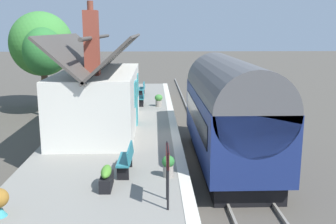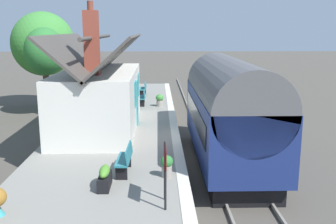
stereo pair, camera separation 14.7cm
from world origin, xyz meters
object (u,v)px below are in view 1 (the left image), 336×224
(bench_near_building, at_px, (142,88))
(planter_edge_far, at_px, (159,100))
(station_building, at_px, (99,97))
(planter_by_door, at_px, (106,178))
(bench_by_lamp, at_px, (127,159))
(tree_behind_building, at_px, (42,44))
(tree_mid_background, at_px, (43,52))
(bench_mid_platform, at_px, (141,97))
(planter_corner_building, at_px, (168,165))
(station_sign_board, at_px, (168,161))
(train, at_px, (230,112))

(bench_near_building, xyz_separation_m, planter_edge_far, (-3.96, -1.06, -0.08))
(station_building, xyz_separation_m, planter_edge_far, (5.06, -2.73, -1.08))
(bench_near_building, relative_size, planter_by_door, 1.52)
(bench_by_lamp, height_order, tree_behind_building, tree_behind_building)
(bench_by_lamp, relative_size, tree_behind_building, 0.21)
(planter_edge_far, distance_m, tree_behind_building, 9.82)
(planter_by_door, height_order, tree_mid_background, tree_mid_background)
(planter_by_door, bearing_deg, station_building, 9.04)
(bench_by_lamp, bearing_deg, bench_mid_platform, -0.58)
(planter_by_door, distance_m, planter_edge_far, 12.03)
(planter_corner_building, xyz_separation_m, station_sign_board, (-1.93, 0.09, 0.82))
(planter_by_door, bearing_deg, station_sign_board, -123.54)
(station_building, height_order, planter_corner_building, station_building)
(bench_near_building, relative_size, planter_corner_building, 2.06)
(bench_by_lamp, height_order, bench_near_building, same)
(bench_by_lamp, xyz_separation_m, tree_mid_background, (12.58, 5.88, 2.59))
(station_building, height_order, planter_edge_far, station_building)
(train, xyz_separation_m, planter_corner_building, (-3.63, 2.57, -0.86))
(train, bearing_deg, tree_mid_background, 46.33)
(station_sign_board, relative_size, tree_mid_background, 0.28)
(station_building, bearing_deg, station_sign_board, -160.69)
(tree_behind_building, bearing_deg, station_building, -152.20)
(planter_by_door, bearing_deg, tree_mid_background, 21.40)
(train, relative_size, planter_by_door, 9.16)
(bench_by_lamp, relative_size, bench_near_building, 1.01)
(train, relative_size, bench_by_lamp, 5.99)
(station_sign_board, xyz_separation_m, tree_mid_background, (14.86, 7.09, 1.88))
(planter_edge_far, height_order, tree_mid_background, tree_mid_background)
(tree_behind_building, bearing_deg, planter_by_door, -159.35)
(planter_by_door, relative_size, tree_mid_background, 0.17)
(bench_by_lamp, relative_size, bench_mid_platform, 1.00)
(planter_edge_far, relative_size, station_sign_board, 0.49)
(train, xyz_separation_m, bench_near_building, (11.45, 3.79, -0.76))
(planter_by_door, height_order, station_sign_board, station_sign_board)
(train, bearing_deg, station_building, 66.00)
(bench_near_building, bearing_deg, tree_behind_building, 82.46)
(bench_by_lamp, height_order, planter_corner_building, bench_by_lamp)
(bench_near_building, bearing_deg, bench_mid_platform, -179.29)
(train, height_order, bench_mid_platform, train)
(planter_by_door, bearing_deg, tree_behind_building, 20.65)
(bench_by_lamp, xyz_separation_m, planter_edge_far, (10.77, -1.14, -0.08))
(planter_corner_building, bearing_deg, station_building, 25.50)
(bench_mid_platform, bearing_deg, planter_edge_far, -114.54)
(bench_by_lamp, xyz_separation_m, bench_near_building, (14.73, -0.07, 0.00))
(station_building, relative_size, tree_behind_building, 1.21)
(tree_mid_background, bearing_deg, bench_by_lamp, -154.94)
(planter_corner_building, bearing_deg, train, -35.27)
(station_sign_board, height_order, tree_mid_background, tree_mid_background)
(train, bearing_deg, planter_by_door, 135.45)
(station_building, relative_size, tree_mid_background, 1.45)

